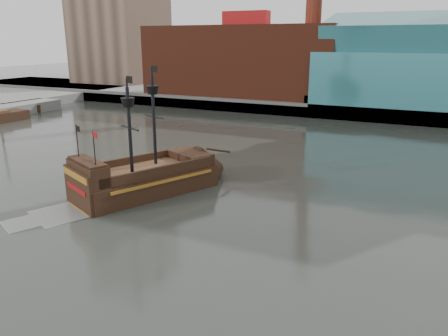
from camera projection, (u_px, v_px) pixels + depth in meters
The scene contains 4 objects.
ground at pixel (112, 280), 26.62m from camera, with size 400.00×400.00×0.00m, color #262924.
promenade_far at pixel (361, 96), 105.80m from camera, with size 220.00×60.00×2.00m, color slate.
seawall at pixel (335, 112), 80.24m from camera, with size 220.00×1.00×2.60m, color #4C4C49.
pirate_ship at pixel (144, 182), 41.47m from camera, with size 11.52×17.55×12.70m.
Camera 1 is at (16.42, -18.28, 14.09)m, focal length 35.00 mm.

